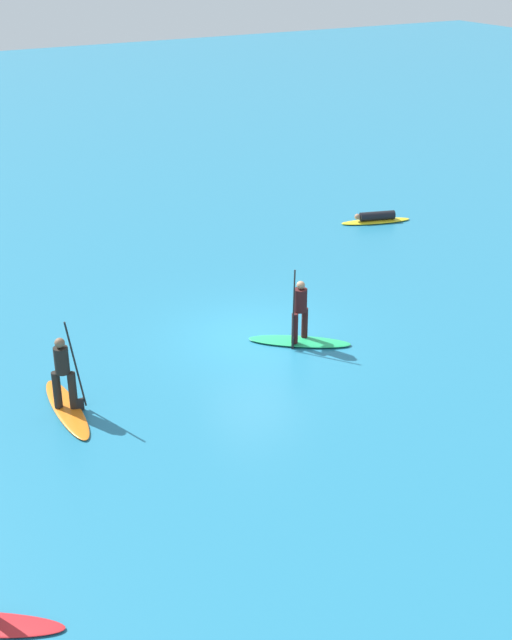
{
  "coord_description": "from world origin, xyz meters",
  "views": [
    {
      "loc": [
        -10.11,
        -18.14,
        10.24
      ],
      "look_at": [
        0.0,
        0.0,
        0.5
      ],
      "focal_mm": 47.85,
      "sensor_mm": 36.0,
      "label": 1
    }
  ],
  "objects": [
    {
      "name": "surfer_on_green_board",
      "position": [
        0.82,
        -0.91,
        0.48
      ],
      "size": [
        2.6,
        2.18,
        2.15
      ],
      "rotation": [
        0.0,
        0.0,
        2.5
      ],
      "color": "#23B266",
      "rests_on": "ground_plane"
    },
    {
      "name": "surfer_on_yellow_board",
      "position": [
        8.65,
        6.3,
        0.15
      ],
      "size": [
        2.75,
        1.33,
        0.42
      ],
      "rotation": [
        0.0,
        0.0,
        2.86
      ],
      "color": "yellow",
      "rests_on": "ground_plane"
    },
    {
      "name": "ground_plane",
      "position": [
        0.0,
        0.0,
        0.0
      ],
      "size": [
        120.0,
        120.0,
        0.0
      ],
      "primitive_type": "plane",
      "color": "teal",
      "rests_on": "ground"
    },
    {
      "name": "surfer_on_orange_board",
      "position": [
        -5.68,
        -1.24,
        0.53
      ],
      "size": [
        0.77,
        3.0,
        2.31
      ],
      "rotation": [
        0.0,
        0.0,
        4.68
      ],
      "color": "orange",
      "rests_on": "ground_plane"
    }
  ]
}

